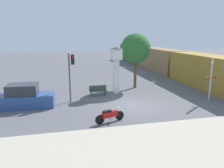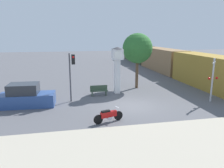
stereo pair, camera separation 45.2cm
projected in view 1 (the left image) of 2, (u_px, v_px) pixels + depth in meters
name	position (u px, v px, depth m)	size (l,w,h in m)	color
ground_plane	(132.00, 106.00, 17.20)	(120.00, 120.00, 0.00)	#56565B
sidewalk_strip	(176.00, 147.00, 10.74)	(36.00, 6.00, 0.10)	#B2A893
motorcycle	(110.00, 116.00, 13.90)	(1.99, 0.74, 0.90)	black
clock_tower	(116.00, 63.00, 20.34)	(1.15, 1.15, 4.39)	white
freight_train	(159.00, 59.00, 34.21)	(2.80, 35.47, 3.40)	olive
traffic_light	(71.00, 69.00, 17.66)	(0.50, 0.35, 4.02)	#47474C
railroad_crossing_signal	(211.00, 78.00, 18.09)	(0.90, 0.82, 3.64)	#B7B7BC
street_tree	(136.00, 48.00, 22.20)	(3.04, 3.04, 5.65)	brown
bench	(98.00, 90.00, 20.02)	(1.60, 0.44, 0.92)	#384C38
parked_car	(25.00, 97.00, 16.80)	(4.29, 2.02, 1.80)	#2D4C8C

